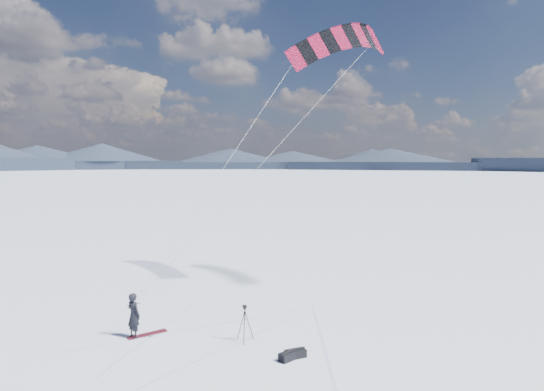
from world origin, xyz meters
TOP-DOWN VIEW (x-y plane):
  - ground at (0.00, 0.00)m, footprint 1800.00×1800.00m
  - horizon_hills at (-0.00, -0.00)m, footprint 704.00×704.42m
  - snow_tracks at (-1.98, 0.09)m, footprint 13.93×9.84m
  - snowkiter at (-2.16, 3.15)m, footprint 0.66×0.80m
  - snowboard at (-1.62, 3.11)m, footprint 1.68×0.43m
  - tripod at (1.55, 0.36)m, footprint 0.64×0.70m
  - gear_bag_a at (2.12, -1.99)m, footprint 0.81×0.48m
  - gear_bag_b at (2.44, -1.96)m, footprint 0.82×0.49m
  - power_kite at (10.18, 5.19)m, footprint 13.69×6.61m

SIDE VIEW (x-z plane):
  - ground at x=0.00m, z-range 0.00..0.00m
  - snowkiter at x=-2.16m, z-range -0.94..0.94m
  - snow_tracks at x=-1.98m, z-range 0.00..0.01m
  - snowboard at x=-1.62m, z-range 0.00..0.04m
  - gear_bag_a at x=2.12m, z-range -0.02..0.32m
  - gear_bag_b at x=2.44m, z-range -0.02..0.33m
  - tripod at x=1.55m, z-range 0.21..1.71m
  - horizon_hills at x=0.00m, z-range -0.63..9.63m
  - power_kite at x=10.18m, z-range 7.16..20.70m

